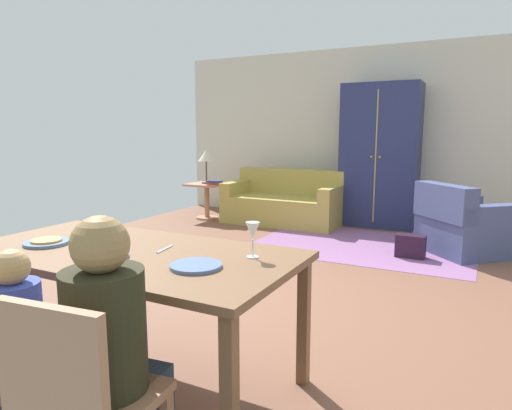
{
  "coord_description": "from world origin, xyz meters",
  "views": [
    {
      "loc": [
        1.44,
        -3.39,
        1.4
      ],
      "look_at": [
        -0.11,
        -0.39,
        0.85
      ],
      "focal_mm": 31.55,
      "sensor_mm": 36.0,
      "label": 1
    }
  ],
  "objects_px": {
    "side_table": "(207,196)",
    "book_lower": "(214,183)",
    "dining_table": "(130,262)",
    "person_woman": "(114,368)",
    "plate_near_woman": "(196,266)",
    "plate_near_child": "(104,256)",
    "dining_chair_woman": "(79,398)",
    "wine_glass": "(253,232)",
    "handbag": "(410,246)",
    "person_child": "(26,358)",
    "book_upper": "(214,181)",
    "armchair": "(464,227)",
    "couch": "(284,204)",
    "plate_near_man": "(47,243)",
    "armoire": "(380,156)",
    "table_lamp": "(206,157)"
  },
  "relations": [
    {
      "from": "person_child",
      "to": "couch",
      "type": "bearing_deg",
      "value": 101.58
    },
    {
      "from": "dining_table",
      "to": "table_lamp",
      "type": "relative_size",
      "value": 3.46
    },
    {
      "from": "side_table",
      "to": "person_child",
      "type": "bearing_deg",
      "value": -64.77
    },
    {
      "from": "armchair",
      "to": "couch",
      "type": "bearing_deg",
      "value": 164.91
    },
    {
      "from": "wine_glass",
      "to": "side_table",
      "type": "xyz_separation_m",
      "value": [
        -2.99,
        4.08,
        -0.52
      ]
    },
    {
      "from": "dining_table",
      "to": "side_table",
      "type": "height_order",
      "value": "dining_table"
    },
    {
      "from": "plate_near_woman",
      "to": "book_lower",
      "type": "height_order",
      "value": "plate_near_woman"
    },
    {
      "from": "person_child",
      "to": "book_upper",
      "type": "distance_m",
      "value": 5.34
    },
    {
      "from": "armoire",
      "to": "person_child",
      "type": "bearing_deg",
      "value": -92.86
    },
    {
      "from": "plate_near_woman",
      "to": "handbag",
      "type": "height_order",
      "value": "plate_near_woman"
    },
    {
      "from": "wine_glass",
      "to": "table_lamp",
      "type": "xyz_separation_m",
      "value": [
        -2.99,
        4.08,
        0.12
      ]
    },
    {
      "from": "armchair",
      "to": "person_woman",
      "type": "bearing_deg",
      "value": -102.73
    },
    {
      "from": "wine_glass",
      "to": "armchair",
      "type": "distance_m",
      "value": 3.79
    },
    {
      "from": "plate_near_woman",
      "to": "handbag",
      "type": "distance_m",
      "value": 3.56
    },
    {
      "from": "book_upper",
      "to": "dining_table",
      "type": "bearing_deg",
      "value": -63.12
    },
    {
      "from": "plate_near_child",
      "to": "book_lower",
      "type": "height_order",
      "value": "plate_near_child"
    },
    {
      "from": "plate_near_man",
      "to": "person_woman",
      "type": "bearing_deg",
      "value": -27.3
    },
    {
      "from": "dining_chair_woman",
      "to": "book_upper",
      "type": "distance_m",
      "value": 5.72
    },
    {
      "from": "plate_near_woman",
      "to": "table_lamp",
      "type": "distance_m",
      "value": 5.2
    },
    {
      "from": "plate_near_child",
      "to": "dining_table",
      "type": "bearing_deg",
      "value": 90.0
    },
    {
      "from": "couch",
      "to": "book_upper",
      "type": "distance_m",
      "value": 1.17
    },
    {
      "from": "dining_chair_woman",
      "to": "armchair",
      "type": "height_order",
      "value": "dining_chair_woman"
    },
    {
      "from": "person_woman",
      "to": "couch",
      "type": "height_order",
      "value": "person_woman"
    },
    {
      "from": "person_child",
      "to": "book_lower",
      "type": "height_order",
      "value": "person_child"
    },
    {
      "from": "table_lamp",
      "to": "book_upper",
      "type": "bearing_deg",
      "value": -9.5
    },
    {
      "from": "person_child",
      "to": "couch",
      "type": "distance_m",
      "value": 5.28
    },
    {
      "from": "person_woman",
      "to": "armchair",
      "type": "bearing_deg",
      "value": 77.27
    },
    {
      "from": "armchair",
      "to": "plate_near_man",
      "type": "bearing_deg",
      "value": -117.27
    },
    {
      "from": "book_lower",
      "to": "handbag",
      "type": "relative_size",
      "value": 0.69
    },
    {
      "from": "person_woman",
      "to": "table_lamp",
      "type": "distance_m",
      "value": 5.69
    },
    {
      "from": "person_child",
      "to": "side_table",
      "type": "height_order",
      "value": "person_child"
    },
    {
      "from": "table_lamp",
      "to": "wine_glass",
      "type": "bearing_deg",
      "value": -53.81
    },
    {
      "from": "armoire",
      "to": "handbag",
      "type": "distance_m",
      "value": 2.0
    },
    {
      "from": "wine_glass",
      "to": "handbag",
      "type": "relative_size",
      "value": 0.58
    },
    {
      "from": "side_table",
      "to": "table_lamp",
      "type": "height_order",
      "value": "table_lamp"
    },
    {
      "from": "wine_glass",
      "to": "armoire",
      "type": "height_order",
      "value": "armoire"
    },
    {
      "from": "book_upper",
      "to": "handbag",
      "type": "bearing_deg",
      "value": -15.44
    },
    {
      "from": "plate_near_woman",
      "to": "side_table",
      "type": "xyz_separation_m",
      "value": [
        -2.83,
        4.36,
        -0.39
      ]
    },
    {
      "from": "plate_near_woman",
      "to": "dining_chair_woman",
      "type": "xyz_separation_m",
      "value": [
        0.01,
        -0.72,
        -0.28
      ]
    },
    {
      "from": "couch",
      "to": "plate_near_woman",
      "type": "bearing_deg",
      "value": -71.22
    },
    {
      "from": "dining_chair_woman",
      "to": "handbag",
      "type": "xyz_separation_m",
      "value": [
        0.49,
        4.18,
        -0.36
      ]
    },
    {
      "from": "wine_glass",
      "to": "book_upper",
      "type": "height_order",
      "value": "wine_glass"
    },
    {
      "from": "plate_near_child",
      "to": "armchair",
      "type": "xyz_separation_m",
      "value": [
        1.52,
        4.01,
        -0.45
      ]
    },
    {
      "from": "dining_table",
      "to": "side_table",
      "type": "relative_size",
      "value": 3.22
    },
    {
      "from": "side_table",
      "to": "book_lower",
      "type": "distance_m",
      "value": 0.29
    },
    {
      "from": "plate_near_man",
      "to": "plate_near_woman",
      "type": "relative_size",
      "value": 1.0
    },
    {
      "from": "plate_near_woman",
      "to": "person_woman",
      "type": "distance_m",
      "value": 0.6
    },
    {
      "from": "dining_chair_woman",
      "to": "book_upper",
      "type": "xyz_separation_m",
      "value": [
        -2.67,
        5.06,
        0.13
      ]
    },
    {
      "from": "dining_table",
      "to": "person_woman",
      "type": "relative_size",
      "value": 1.68
    },
    {
      "from": "couch",
      "to": "book_lower",
      "type": "bearing_deg",
      "value": -164.01
    }
  ]
}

